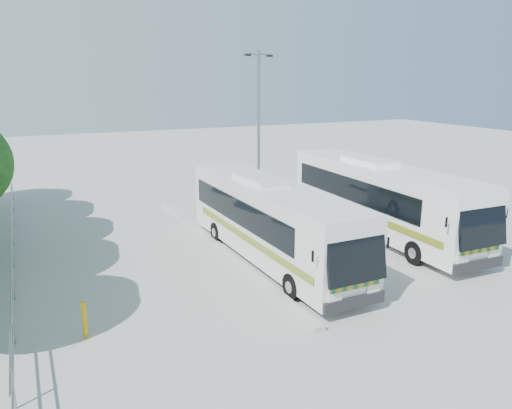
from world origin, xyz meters
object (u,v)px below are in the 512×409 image
coach_adjacent (380,197)px  bollard (85,320)px  coach_main (270,220)px  lamppost (259,121)px

coach_adjacent → bollard: (-13.16, -3.92, -1.21)m
coach_main → lamppost: lamppost is taller
coach_adjacent → lamppost: size_ratio=1.38×
coach_main → lamppost: (3.70, 8.72, 2.94)m
coach_adjacent → lamppost: bearing=107.1°
coach_main → coach_adjacent: bearing=7.2°
coach_main → bollard: coach_main is taller
coach_main → bollard: (-7.23, -3.07, -1.13)m
coach_adjacent → lamppost: (-2.22, 7.88, 2.86)m
coach_main → coach_adjacent: coach_adjacent is taller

